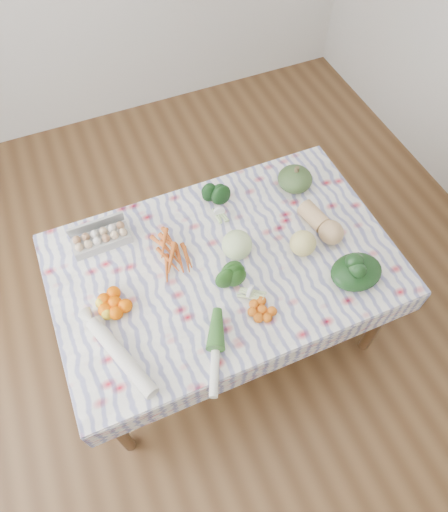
{
  "coord_description": "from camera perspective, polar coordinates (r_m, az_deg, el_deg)",
  "views": [
    {
      "loc": [
        -0.46,
        -1.1,
        2.64
      ],
      "look_at": [
        0.0,
        0.0,
        0.82
      ],
      "focal_mm": 32.0,
      "sensor_mm": 36.0,
      "label": 1
    }
  ],
  "objects": [
    {
      "name": "kabocha_squash",
      "position": [
        2.5,
        8.86,
        9.49
      ],
      "size": [
        0.2,
        0.2,
        0.12
      ],
      "primitive_type": "ellipsoid",
      "rotation": [
        0.0,
        0.0,
        -0.07
      ],
      "color": "#3D592C",
      "rests_on": "tablecloth"
    },
    {
      "name": "grapefruit",
      "position": [
        2.24,
        9.83,
        1.57
      ],
      "size": [
        0.13,
        0.13,
        0.13
      ],
      "primitive_type": "sphere",
      "rotation": [
        0.0,
        0.0,
        -0.03
      ],
      "color": "#E2D375",
      "rests_on": "tablecloth"
    },
    {
      "name": "dining_table",
      "position": [
        2.29,
        -0.0,
        -1.94
      ],
      "size": [
        1.6,
        1.0,
        0.75
      ],
      "color": "brown",
      "rests_on": "ground"
    },
    {
      "name": "tablecloth",
      "position": [
        2.23,
        -0.0,
        -0.9
      ],
      "size": [
        1.66,
        1.06,
        0.01
      ],
      "primitive_type": "cube",
      "color": "white",
      "rests_on": "dining_table"
    },
    {
      "name": "broccoli",
      "position": [
        2.09,
        1.95,
        -3.71
      ],
      "size": [
        0.22,
        0.22,
        0.11
      ],
      "primitive_type": "ellipsoid",
      "rotation": [
        0.0,
        0.0,
        0.77
      ],
      "color": "#1F5016",
      "rests_on": "tablecloth"
    },
    {
      "name": "kale_bunch",
      "position": [
        2.36,
        -0.99,
        6.96
      ],
      "size": [
        0.17,
        0.15,
        0.14
      ],
      "primitive_type": "ellipsoid",
      "rotation": [
        0.0,
        0.0,
        -0.07
      ],
      "color": "black",
      "rests_on": "tablecloth"
    },
    {
      "name": "leek",
      "position": [
        1.99,
        -1.08,
        -12.05
      ],
      "size": [
        0.2,
        0.36,
        0.04
      ],
      "primitive_type": "cylinder",
      "rotation": [
        1.57,
        0.0,
        -0.44
      ],
      "color": "white",
      "rests_on": "tablecloth"
    },
    {
      "name": "mandarin_cluster",
      "position": [
        2.08,
        4.79,
        -6.64
      ],
      "size": [
        0.19,
        0.19,
        0.05
      ],
      "primitive_type": "cube",
      "rotation": [
        0.0,
        0.0,
        0.31
      ],
      "color": "orange",
      "rests_on": "tablecloth"
    },
    {
      "name": "carrot_bunch",
      "position": [
        2.24,
        -6.46,
        0.38
      ],
      "size": [
        0.27,
        0.25,
        0.04
      ],
      "primitive_type": "cube",
      "rotation": [
        0.0,
        0.0,
        -0.28
      ],
      "color": "#CF5C1E",
      "rests_on": "tablecloth"
    },
    {
      "name": "cabbage",
      "position": [
        2.19,
        1.63,
        1.4
      ],
      "size": [
        0.18,
        0.18,
        0.15
      ],
      "primitive_type": "sphere",
      "rotation": [
        0.0,
        0.0,
        -0.27
      ],
      "color": "#C3DF93",
      "rests_on": "tablecloth"
    },
    {
      "name": "egg_carton",
      "position": [
        2.33,
        -15.07,
        2.01
      ],
      "size": [
        0.29,
        0.12,
        0.08
      ],
      "primitive_type": "cube",
      "rotation": [
        0.0,
        0.0,
        0.02
      ],
      "color": "#ACACA7",
      "rests_on": "tablecloth"
    },
    {
      "name": "orange_cluster",
      "position": [
        2.13,
        -13.5,
        -5.69
      ],
      "size": [
        0.26,
        0.26,
        0.07
      ],
      "primitive_type": "cube",
      "rotation": [
        0.0,
        0.0,
        0.36
      ],
      "color": "#FF6200",
      "rests_on": "tablecloth"
    },
    {
      "name": "butternut_squash",
      "position": [
        2.34,
        12.14,
        4.18
      ],
      "size": [
        0.17,
        0.28,
        0.12
      ],
      "primitive_type": "ellipsoid",
      "rotation": [
        0.0,
        0.0,
        0.19
      ],
      "color": "tan",
      "rests_on": "tablecloth"
    },
    {
      "name": "spinach_bag",
      "position": [
        2.22,
        16.2,
        -1.91
      ],
      "size": [
        0.26,
        0.21,
        0.11
      ],
      "primitive_type": "ellipsoid",
      "rotation": [
        0.0,
        0.0,
        -0.04
      ],
      "color": "black",
      "rests_on": "tablecloth"
    },
    {
      "name": "daikon",
      "position": [
        2.02,
        -12.71,
        -12.15
      ],
      "size": [
        0.22,
        0.45,
        0.07
      ],
      "primitive_type": "cylinder",
      "rotation": [
        1.57,
        0.0,
        0.35
      ],
      "color": "silver",
      "rests_on": "tablecloth"
    },
    {
      "name": "ground",
      "position": [
        2.89,
        -0.0,
        -8.94
      ],
      "size": [
        4.5,
        4.5,
        0.0
      ],
      "primitive_type": "plane",
      "color": "#54361C",
      "rests_on": "ground"
    }
  ]
}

